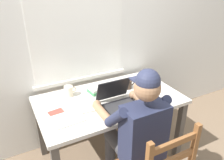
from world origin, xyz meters
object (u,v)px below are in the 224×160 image
book_stack_main (97,89)px  coffee_mug_dark (128,84)px  coffee_mug_white (69,91)px  laptop (118,100)px  seated_person (137,128)px  desk (110,106)px  computer_mouse (145,98)px  landscape_photo_print (56,112)px

book_stack_main → coffee_mug_dark: bearing=-13.7°
coffee_mug_white → laptop: bearing=-47.4°
seated_person → coffee_mug_white: 0.78m
desk → book_stack_main: size_ratio=7.03×
computer_mouse → laptop: bearing=173.6°
landscape_photo_print → book_stack_main: bearing=12.3°
computer_mouse → seated_person: bearing=-134.3°
laptop → coffee_mug_white: size_ratio=2.65×
laptop → coffee_mug_white: 0.51m
book_stack_main → computer_mouse: bearing=-45.0°
desk → landscape_photo_print: size_ratio=10.56×
desk → computer_mouse: bearing=-29.3°
laptop → computer_mouse: bearing=-6.4°
desk → coffee_mug_dark: 0.32m
desk → coffee_mug_white: bearing=144.2°
laptop → coffee_mug_white: laptop is taller
laptop → book_stack_main: bearing=101.6°
desk → book_stack_main: 0.22m
laptop → book_stack_main: size_ratio=1.69×
seated_person → coffee_mug_dark: bearing=65.2°
laptop → coffee_mug_dark: (0.25, 0.24, -0.01)m
coffee_mug_dark → laptop: bearing=-136.8°
coffee_mug_dark → seated_person: bearing=-114.8°
desk → computer_mouse: size_ratio=13.73×
landscape_photo_print → desk: bearing=-8.7°
desk → seated_person: size_ratio=1.12×
laptop → computer_mouse: size_ratio=3.30×
coffee_mug_dark → book_stack_main: 0.33m
seated_person → coffee_mug_white: (-0.33, 0.71, 0.09)m
laptop → landscape_photo_print: 0.56m
desk → computer_mouse: computer_mouse is taller
desk → book_stack_main: (-0.05, 0.18, 0.12)m
desk → laptop: 0.20m
seated_person → landscape_photo_print: size_ratio=9.44×
computer_mouse → book_stack_main: bearing=135.0°
computer_mouse → book_stack_main: size_ratio=0.51×
laptop → computer_mouse: (0.28, -0.03, -0.04)m
desk → coffee_mug_dark: size_ratio=11.32×
coffee_mug_dark → coffee_mug_white: bearing=167.4°
desk → laptop: size_ratio=4.16×
book_stack_main → seated_person: bearing=-85.3°
coffee_mug_dark → landscape_photo_print: size_ratio=0.93×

